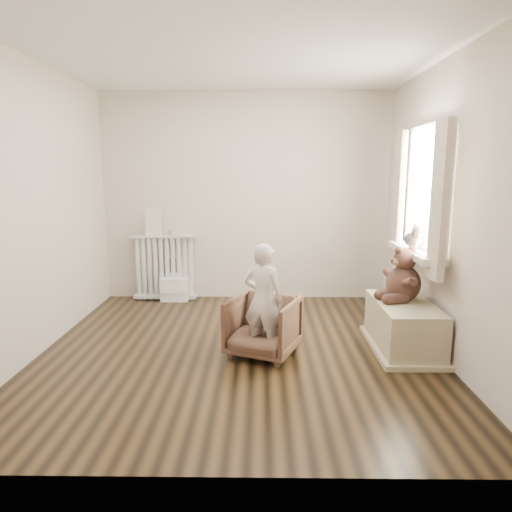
{
  "coord_description": "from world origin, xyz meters",
  "views": [
    {
      "loc": [
        0.21,
        -4.0,
        1.63
      ],
      "look_at": [
        0.15,
        0.45,
        0.8
      ],
      "focal_mm": 32.0,
      "sensor_mm": 36.0,
      "label": 1
    }
  ],
  "objects_px": {
    "child": "(263,300)",
    "toy_bench": "(403,328)",
    "radiator": "(165,270)",
    "armchair": "(263,326)",
    "teddy_bear": "(404,277)",
    "plush_cat": "(414,238)",
    "toy_vanity": "(175,279)"
  },
  "relations": [
    {
      "from": "armchair",
      "to": "toy_bench",
      "type": "bearing_deg",
      "value": 28.85
    },
    {
      "from": "radiator",
      "to": "plush_cat",
      "type": "xyz_separation_m",
      "value": [
        2.7,
        -1.37,
        0.61
      ]
    },
    {
      "from": "radiator",
      "to": "toy_bench",
      "type": "bearing_deg",
      "value": -32.72
    },
    {
      "from": "radiator",
      "to": "armchair",
      "type": "height_order",
      "value": "radiator"
    },
    {
      "from": "toy_bench",
      "to": "plush_cat",
      "type": "xyz_separation_m",
      "value": [
        0.14,
        0.27,
        0.8
      ]
    },
    {
      "from": "teddy_bear",
      "to": "armchair",
      "type": "bearing_deg",
      "value": 174.43
    },
    {
      "from": "child",
      "to": "toy_bench",
      "type": "xyz_separation_m",
      "value": [
        1.3,
        0.2,
        -0.32
      ]
    },
    {
      "from": "teddy_bear",
      "to": "child",
      "type": "bearing_deg",
      "value": 176.57
    },
    {
      "from": "toy_vanity",
      "to": "teddy_bear",
      "type": "height_order",
      "value": "teddy_bear"
    },
    {
      "from": "armchair",
      "to": "teddy_bear",
      "type": "height_order",
      "value": "teddy_bear"
    },
    {
      "from": "plush_cat",
      "to": "radiator",
      "type": "bearing_deg",
      "value": 172.89
    },
    {
      "from": "toy_vanity",
      "to": "radiator",
      "type": "bearing_deg",
      "value": 167.45
    },
    {
      "from": "radiator",
      "to": "child",
      "type": "height_order",
      "value": "child"
    },
    {
      "from": "toy_vanity",
      "to": "plush_cat",
      "type": "height_order",
      "value": "plush_cat"
    },
    {
      "from": "toy_bench",
      "to": "teddy_bear",
      "type": "height_order",
      "value": "teddy_bear"
    },
    {
      "from": "child",
      "to": "toy_bench",
      "type": "distance_m",
      "value": 1.35
    },
    {
      "from": "toy_bench",
      "to": "teddy_bear",
      "type": "relative_size",
      "value": 1.89
    },
    {
      "from": "radiator",
      "to": "toy_vanity",
      "type": "bearing_deg",
      "value": -12.55
    },
    {
      "from": "toy_bench",
      "to": "teddy_bear",
      "type": "xyz_separation_m",
      "value": [
        -0.0,
        0.07,
        0.47
      ]
    },
    {
      "from": "armchair",
      "to": "child",
      "type": "bearing_deg",
      "value": -67.53
    },
    {
      "from": "toy_bench",
      "to": "armchair",
      "type": "bearing_deg",
      "value": -173.62
    },
    {
      "from": "toy_bench",
      "to": "plush_cat",
      "type": "bearing_deg",
      "value": 62.96
    },
    {
      "from": "toy_vanity",
      "to": "child",
      "type": "xyz_separation_m",
      "value": [
        1.12,
        -1.81,
        0.25
      ]
    },
    {
      "from": "child",
      "to": "teddy_bear",
      "type": "bearing_deg",
      "value": -146.02
    },
    {
      "from": "radiator",
      "to": "toy_vanity",
      "type": "relative_size",
      "value": 1.55
    },
    {
      "from": "radiator",
      "to": "teddy_bear",
      "type": "relative_size",
      "value": 1.67
    },
    {
      "from": "armchair",
      "to": "plush_cat",
      "type": "bearing_deg",
      "value": 38.72
    },
    {
      "from": "radiator",
      "to": "teddy_bear",
      "type": "xyz_separation_m",
      "value": [
        2.56,
        -1.57,
        0.28
      ]
    },
    {
      "from": "radiator",
      "to": "plush_cat",
      "type": "bearing_deg",
      "value": -26.91
    },
    {
      "from": "radiator",
      "to": "armchair",
      "type": "distance_m",
      "value": 2.19
    },
    {
      "from": "radiator",
      "to": "toy_vanity",
      "type": "distance_m",
      "value": 0.18
    },
    {
      "from": "radiator",
      "to": "armchair",
      "type": "xyz_separation_m",
      "value": [
        1.26,
        -1.79,
        -0.13
      ]
    }
  ]
}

